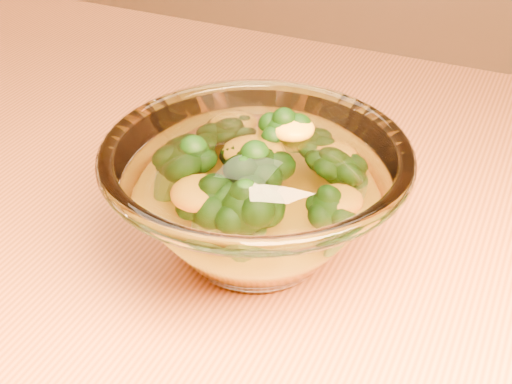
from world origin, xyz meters
TOP-DOWN VIEW (x-y plane):
  - table at (0.00, 0.00)m, footprint 1.20×0.80m
  - glass_bowl at (0.05, -0.02)m, footprint 0.23×0.23m
  - cheese_sauce at (0.05, -0.02)m, footprint 0.13×0.13m
  - broccoli_heap at (0.05, -0.02)m, footprint 0.15×0.14m

SIDE VIEW (x-z plane):
  - table at x=0.00m, z-range 0.28..1.03m
  - cheese_sauce at x=0.05m, z-range 0.76..0.80m
  - glass_bowl at x=0.05m, z-range 0.75..0.85m
  - broccoli_heap at x=0.05m, z-range 0.78..0.86m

